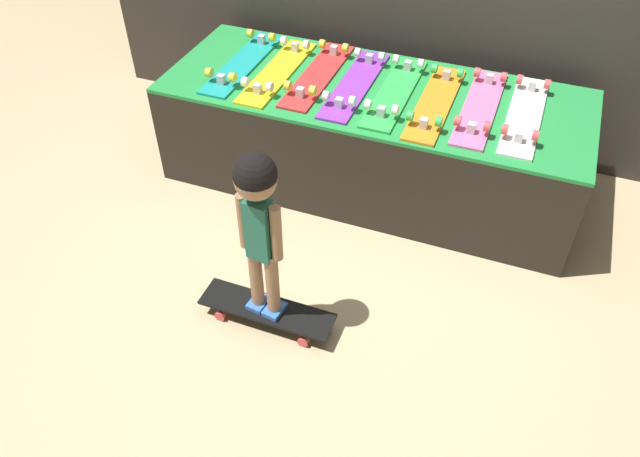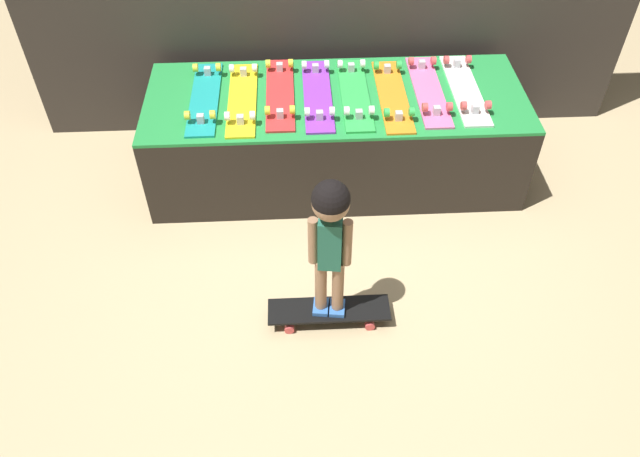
# 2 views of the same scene
# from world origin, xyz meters

# --- Properties ---
(ground_plane) EXTENTS (16.00, 16.00, 0.00)m
(ground_plane) POSITION_xyz_m (0.00, 0.00, 0.00)
(ground_plane) COLOR tan
(display_rack) EXTENTS (2.36, 0.89, 0.61)m
(display_rack) POSITION_xyz_m (0.00, 0.50, 0.31)
(display_rack) COLOR black
(display_rack) RESTS_ON ground_plane
(skateboard_teal_on_rack) EXTENTS (0.17, 0.79, 0.09)m
(skateboard_teal_on_rack) POSITION_xyz_m (-0.81, 0.51, 0.63)
(skateboard_teal_on_rack) COLOR teal
(skateboard_teal_on_rack) RESTS_ON display_rack
(skateboard_yellow_on_rack) EXTENTS (0.17, 0.79, 0.09)m
(skateboard_yellow_on_rack) POSITION_xyz_m (-0.58, 0.49, 0.63)
(skateboard_yellow_on_rack) COLOR yellow
(skateboard_yellow_on_rack) RESTS_ON display_rack
(skateboard_red_on_rack) EXTENTS (0.17, 0.79, 0.09)m
(skateboard_red_on_rack) POSITION_xyz_m (-0.35, 0.53, 0.63)
(skateboard_red_on_rack) COLOR red
(skateboard_red_on_rack) RESTS_ON display_rack
(skateboard_purple_on_rack) EXTENTS (0.17, 0.79, 0.09)m
(skateboard_purple_on_rack) POSITION_xyz_m (-0.12, 0.51, 0.63)
(skateboard_purple_on_rack) COLOR purple
(skateboard_purple_on_rack) RESTS_ON display_rack
(skateboard_green_on_rack) EXTENTS (0.17, 0.79, 0.09)m
(skateboard_green_on_rack) POSITION_xyz_m (0.12, 0.50, 0.63)
(skateboard_green_on_rack) COLOR green
(skateboard_green_on_rack) RESTS_ON display_rack
(skateboard_orange_on_rack) EXTENTS (0.17, 0.79, 0.09)m
(skateboard_orange_on_rack) POSITION_xyz_m (0.35, 0.48, 0.63)
(skateboard_orange_on_rack) COLOR orange
(skateboard_orange_on_rack) RESTS_ON display_rack
(skateboard_pink_on_rack) EXTENTS (0.17, 0.79, 0.09)m
(skateboard_pink_on_rack) POSITION_xyz_m (0.58, 0.52, 0.63)
(skateboard_pink_on_rack) COLOR pink
(skateboard_pink_on_rack) RESTS_ON display_rack
(skateboard_white_on_rack) EXTENTS (0.17, 0.79, 0.09)m
(skateboard_white_on_rack) POSITION_xyz_m (0.81, 0.52, 0.63)
(skateboard_white_on_rack) COLOR white
(skateboard_white_on_rack) RESTS_ON display_rack
(skateboard_on_floor) EXTENTS (0.65, 0.17, 0.09)m
(skateboard_on_floor) POSITION_xyz_m (-0.12, -0.74, 0.07)
(skateboard_on_floor) COLOR black
(skateboard_on_floor) RESTS_ON ground_plane
(child) EXTENTS (0.21, 0.18, 0.88)m
(child) POSITION_xyz_m (-0.12, -0.74, 0.71)
(child) COLOR #3870C6
(child) RESTS_ON skateboard_on_floor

